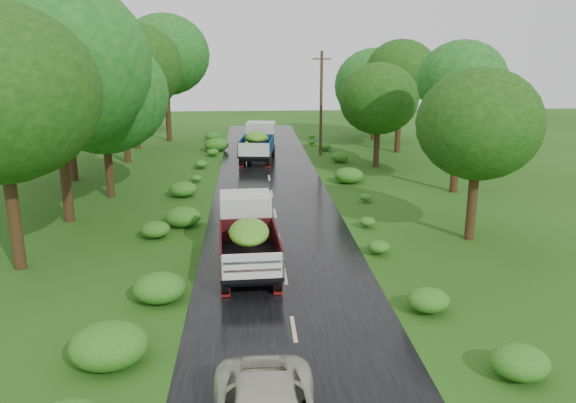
{
  "coord_description": "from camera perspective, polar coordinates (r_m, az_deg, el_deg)",
  "views": [
    {
      "loc": [
        -1.2,
        -14.91,
        8.02
      ],
      "look_at": [
        0.39,
        8.09,
        1.7
      ],
      "focal_mm": 35.0,
      "sensor_mm": 36.0,
      "label": 1
    }
  ],
  "objects": [
    {
      "name": "trees_left",
      "position": [
        36.68,
        -18.38,
        12.75
      ],
      "size": [
        7.93,
        33.82,
        9.68
      ],
      "color": "black",
      "rests_on": "ground"
    },
    {
      "name": "ground",
      "position": [
        16.98,
        0.58,
        -12.87
      ],
      "size": [
        120.0,
        120.0,
        0.0
      ],
      "primitive_type": "plane",
      "color": "#20460F",
      "rests_on": "ground"
    },
    {
      "name": "road",
      "position": [
        21.5,
        -0.47,
        -6.55
      ],
      "size": [
        6.5,
        80.0,
        0.02
      ],
      "primitive_type": "cube",
      "color": "black",
      "rests_on": "ground"
    },
    {
      "name": "truck_near",
      "position": [
        20.99,
        -4.12,
        -3.19
      ],
      "size": [
        2.3,
        5.85,
        2.42
      ],
      "rotation": [
        0.0,
        0.0,
        0.05
      ],
      "color": "black",
      "rests_on": "ground"
    },
    {
      "name": "road_lines",
      "position": [
        22.42,
        -0.63,
        -5.57
      ],
      "size": [
        0.12,
        69.6,
        0.0
      ],
      "color": "#BFB78C",
      "rests_on": "road"
    },
    {
      "name": "utility_pole",
      "position": [
        43.08,
        3.38,
        9.99
      ],
      "size": [
        1.37,
        0.23,
        7.83
      ],
      "rotation": [
        0.0,
        0.0,
        -0.08
      ],
      "color": "#382616",
      "rests_on": "ground"
    },
    {
      "name": "truck_far",
      "position": [
        41.43,
        -3.02,
        6.19
      ],
      "size": [
        2.9,
        6.35,
        2.58
      ],
      "rotation": [
        0.0,
        0.0,
        -0.12
      ],
      "color": "black",
      "rests_on": "ground"
    },
    {
      "name": "trees_right",
      "position": [
        40.14,
        11.64,
        11.09
      ],
      "size": [
        6.25,
        31.11,
        7.73
      ],
      "color": "black",
      "rests_on": "ground"
    },
    {
      "name": "shrubs",
      "position": [
        29.94,
        -1.52,
        0.48
      ],
      "size": [
        11.9,
        44.0,
        0.7
      ],
      "color": "#236016",
      "rests_on": "ground"
    }
  ]
}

